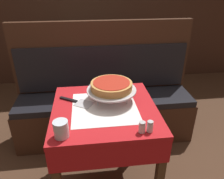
% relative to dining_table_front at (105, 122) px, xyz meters
% --- Properties ---
extents(dining_table_front, '(0.71, 0.71, 0.76)m').
position_rel_dining_table_front_xyz_m(dining_table_front, '(0.00, 0.00, 0.00)').
color(dining_table_front, red).
rests_on(dining_table_front, ground_plane).
extents(dining_table_rear, '(0.73, 0.73, 0.76)m').
position_rel_dining_table_front_xyz_m(dining_table_rear, '(-0.14, 1.60, 0.02)').
color(dining_table_rear, '#1E6B33').
rests_on(dining_table_rear, ground_plane).
extents(booth_bench, '(1.77, 0.45, 1.19)m').
position_rel_dining_table_front_xyz_m(booth_bench, '(0.06, 0.69, -0.29)').
color(booth_bench, '#3D2316').
rests_on(booth_bench, ground_plane).
extents(back_wall_panel, '(6.00, 0.04, 2.40)m').
position_rel_dining_table_front_xyz_m(back_wall_panel, '(0.00, 2.18, 0.56)').
color(back_wall_panel, '#3D2319').
rests_on(back_wall_panel, ground_plane).
extents(pizza_pan_stand, '(0.35, 0.35, 0.09)m').
position_rel_dining_table_front_xyz_m(pizza_pan_stand, '(0.06, 0.09, 0.20)').
color(pizza_pan_stand, '#ADADB2').
rests_on(pizza_pan_stand, dining_table_front).
extents(deep_dish_pizza, '(0.29, 0.29, 0.06)m').
position_rel_dining_table_front_xyz_m(deep_dish_pizza, '(0.06, 0.09, 0.24)').
color(deep_dish_pizza, '#C68E47').
rests_on(deep_dish_pizza, pizza_pan_stand).
extents(pizza_server, '(0.25, 0.19, 0.01)m').
position_rel_dining_table_front_xyz_m(pizza_server, '(-0.19, 0.09, 0.12)').
color(pizza_server, '#BCBCC1').
rests_on(pizza_server, dining_table_front).
extents(water_glass_near, '(0.08, 0.08, 0.10)m').
position_rel_dining_table_front_xyz_m(water_glass_near, '(-0.26, -0.27, 0.17)').
color(water_glass_near, silver).
rests_on(water_glass_near, dining_table_front).
extents(salt_shaker, '(0.04, 0.04, 0.07)m').
position_rel_dining_table_front_xyz_m(salt_shaker, '(0.19, -0.29, 0.15)').
color(salt_shaker, silver).
rests_on(salt_shaker, dining_table_front).
extents(pepper_shaker, '(0.04, 0.04, 0.07)m').
position_rel_dining_table_front_xyz_m(pepper_shaker, '(0.23, -0.29, 0.15)').
color(pepper_shaker, silver).
rests_on(pepper_shaker, dining_table_front).
extents(condiment_caddy, '(0.12, 0.12, 0.16)m').
position_rel_dining_table_front_xyz_m(condiment_caddy, '(-0.24, 1.60, 0.16)').
color(condiment_caddy, black).
rests_on(condiment_caddy, dining_table_rear).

